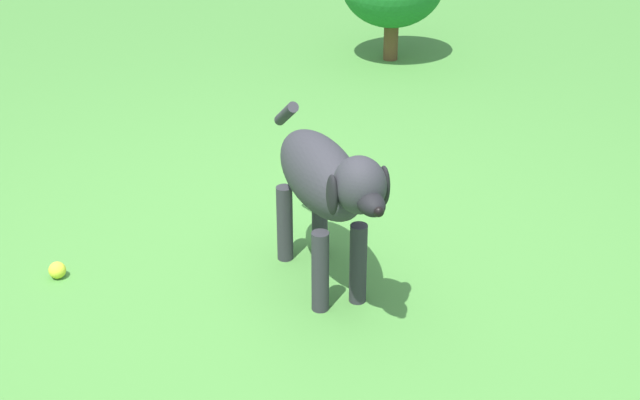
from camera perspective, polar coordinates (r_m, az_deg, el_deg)
name	(u,v)px	position (r m, az deg, el deg)	size (l,w,h in m)	color
ground	(275,278)	(3.41, -2.91, -5.05)	(14.00, 14.00, 0.00)	#478438
dog	(326,183)	(3.14, 0.38, 1.11)	(0.31, 0.97, 0.66)	#2D2D33
tennis_ball_0	(307,159)	(4.28, -0.83, 2.62)	(0.07, 0.07, 0.07)	#C2DB42
tennis_ball_1	(57,270)	(3.53, -16.53, -4.34)	(0.07, 0.07, 0.07)	yellow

